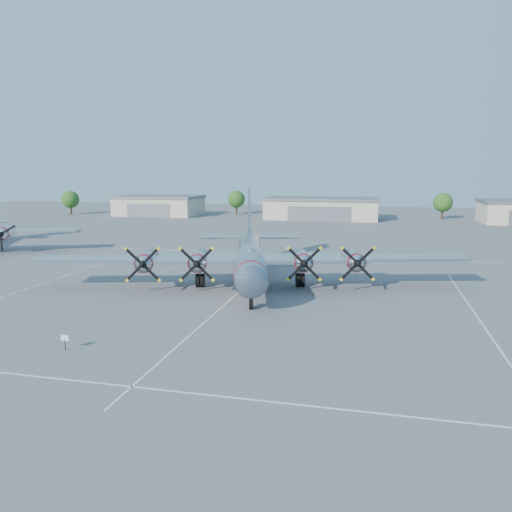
% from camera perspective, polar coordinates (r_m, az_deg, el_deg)
% --- Properties ---
extents(ground, '(260.00, 260.00, 0.00)m').
position_cam_1_polar(ground, '(49.87, -2.35, -4.47)').
color(ground, '#5B5B5E').
rests_on(ground, ground).
extents(parking_lines, '(60.00, 50.08, 0.01)m').
position_cam_1_polar(parking_lines, '(48.24, -2.92, -4.96)').
color(parking_lines, silver).
rests_on(parking_lines, ground).
extents(hangar_west, '(22.60, 14.60, 5.40)m').
position_cam_1_polar(hangar_west, '(141.35, -11.01, 5.71)').
color(hangar_west, '#BAAE94').
rests_on(hangar_west, ground).
extents(hangar_center, '(28.60, 14.60, 5.40)m').
position_cam_1_polar(hangar_center, '(129.50, 7.54, 5.44)').
color(hangar_center, '#BAAE94').
rests_on(hangar_center, ground).
extents(tree_far_west, '(4.80, 4.80, 6.64)m').
position_cam_1_polar(tree_far_west, '(149.95, -20.45, 6.07)').
color(tree_far_west, '#382619').
rests_on(tree_far_west, ground).
extents(tree_west, '(4.80, 4.80, 6.64)m').
position_cam_1_polar(tree_west, '(141.98, -2.25, 6.50)').
color(tree_west, '#382619').
rests_on(tree_west, ground).
extents(tree_east, '(4.80, 4.80, 6.64)m').
position_cam_1_polar(tree_east, '(135.80, 20.58, 5.75)').
color(tree_east, '#382619').
rests_on(tree_east, ground).
extents(main_bomber_b29, '(51.64, 41.38, 10.02)m').
position_cam_1_polar(main_bomber_b29, '(55.19, -0.68, -3.07)').
color(main_bomber_b29, silver).
rests_on(main_bomber_b29, ground).
extents(info_placard, '(0.58, 0.06, 1.10)m').
position_cam_1_polar(info_placard, '(37.16, -21.01, -8.90)').
color(info_placard, black).
rests_on(info_placard, ground).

